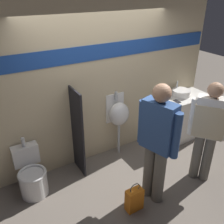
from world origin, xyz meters
name	(u,v)px	position (x,y,z in m)	size (l,w,h in m)	color
ground_plane	(117,170)	(0.00, 0.00, 0.00)	(16.00, 16.00, 0.00)	#70665B
display_wall	(99,85)	(0.00, 0.60, 1.36)	(4.55, 0.07, 2.70)	beige
sink_counter	(182,116)	(1.72, 0.28, 0.45)	(1.02, 0.58, 0.90)	silver
sink_basin	(181,93)	(1.67, 0.34, 0.96)	(0.36, 0.36, 0.26)	white
cell_phone	(177,101)	(1.41, 0.17, 0.90)	(0.07, 0.14, 0.01)	#232328
divider_near_counter	(78,133)	(-0.53, 0.35, 0.74)	(0.03, 0.44, 1.47)	black
urinal_near_counter	(119,114)	(0.29, 0.43, 0.82)	(0.38, 0.30, 1.21)	silver
toilet	(32,176)	(-1.35, 0.25, 0.28)	(0.42, 0.58, 0.85)	white
person_in_vest	(208,127)	(1.07, -0.83, 0.97)	(0.44, 0.48, 1.66)	#666056
person_with_lanyard	(157,141)	(0.15, -0.77, 1.00)	(0.32, 0.61, 1.80)	#666056
shopping_bag	(134,199)	(-0.23, -0.83, 0.18)	(0.24, 0.13, 0.46)	orange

